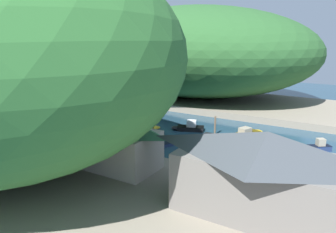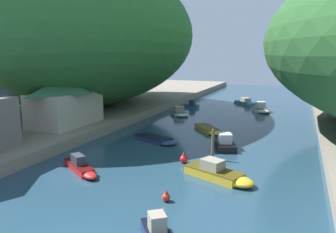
{
  "view_description": "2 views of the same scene",
  "coord_description": "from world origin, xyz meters",
  "px_view_note": "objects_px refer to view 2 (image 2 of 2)",
  "views": [
    {
      "loc": [
        -41.1,
        -0.07,
        14.77
      ],
      "look_at": [
        -2.48,
        23.29,
        3.19
      ],
      "focal_mm": 35.0,
      "sensor_mm": 36.0,
      "label": 1
    },
    {
      "loc": [
        9.51,
        -10.36,
        9.65
      ],
      "look_at": [
        -2.98,
        20.36,
        3.28
      ],
      "focal_mm": 35.0,
      "sensor_mm": 36.0,
      "label": 2
    }
  ],
  "objects_px": {
    "boathouse_shed": "(65,100)",
    "boat_near_quay": "(261,109)",
    "boat_yellow_tender": "(224,142)",
    "boat_cabin_cruiser": "(243,102)",
    "boat_open_rowboat": "(220,174)",
    "boat_red_skiff": "(191,105)",
    "boat_far_upstream": "(209,130)",
    "boat_mid_channel": "(180,113)",
    "channel_buoy_far": "(184,159)",
    "channel_buoy_near": "(166,197)",
    "boat_moored_right": "(155,230)",
    "boat_navy_launch": "(81,167)",
    "boat_white_cruiser": "(157,140)"
  },
  "relations": [
    {
      "from": "boat_yellow_tender",
      "to": "boat_cabin_cruiser",
      "type": "distance_m",
      "value": 31.32
    },
    {
      "from": "boathouse_shed",
      "to": "boat_mid_channel",
      "type": "distance_m",
      "value": 19.14
    },
    {
      "from": "boat_near_quay",
      "to": "channel_buoy_far",
      "type": "relative_size",
      "value": 4.57
    },
    {
      "from": "boat_open_rowboat",
      "to": "boat_red_skiff",
      "type": "relative_size",
      "value": 1.87
    },
    {
      "from": "boathouse_shed",
      "to": "boat_far_upstream",
      "type": "xyz_separation_m",
      "value": [
        15.8,
        7.8,
        -3.93
      ]
    },
    {
      "from": "boat_moored_right",
      "to": "channel_buoy_near",
      "type": "distance_m",
      "value": 4.46
    },
    {
      "from": "boat_open_rowboat",
      "to": "boat_cabin_cruiser",
      "type": "bearing_deg",
      "value": -150.68
    },
    {
      "from": "boat_yellow_tender",
      "to": "boat_red_skiff",
      "type": "relative_size",
      "value": 1.65
    },
    {
      "from": "boat_cabin_cruiser",
      "to": "boat_white_cruiser",
      "type": "distance_m",
      "value": 32.2
    },
    {
      "from": "boat_moored_right",
      "to": "boat_white_cruiser",
      "type": "bearing_deg",
      "value": 76.08
    },
    {
      "from": "boathouse_shed",
      "to": "boat_navy_launch",
      "type": "relative_size",
      "value": 1.81
    },
    {
      "from": "boat_moored_right",
      "to": "channel_buoy_far",
      "type": "height_order",
      "value": "boat_moored_right"
    },
    {
      "from": "boat_white_cruiser",
      "to": "boat_near_quay",
      "type": "xyz_separation_m",
      "value": [
        8.55,
        23.95,
        0.28
      ]
    },
    {
      "from": "boat_yellow_tender",
      "to": "boat_open_rowboat",
      "type": "bearing_deg",
      "value": -101.31
    },
    {
      "from": "channel_buoy_far",
      "to": "boat_far_upstream",
      "type": "bearing_deg",
      "value": 94.78
    },
    {
      "from": "boat_red_skiff",
      "to": "boat_open_rowboat",
      "type": "bearing_deg",
      "value": -144.92
    },
    {
      "from": "boat_moored_right",
      "to": "channel_buoy_far",
      "type": "relative_size",
      "value": 3.28
    },
    {
      "from": "channel_buoy_near",
      "to": "boat_far_upstream",
      "type": "bearing_deg",
      "value": 97.13
    },
    {
      "from": "boat_near_quay",
      "to": "boat_white_cruiser",
      "type": "bearing_deg",
      "value": 46.48
    },
    {
      "from": "boat_open_rowboat",
      "to": "boat_far_upstream",
      "type": "distance_m",
      "value": 16.06
    },
    {
      "from": "boat_navy_launch",
      "to": "boat_open_rowboat",
      "type": "bearing_deg",
      "value": 136.4
    },
    {
      "from": "boat_navy_launch",
      "to": "boat_near_quay",
      "type": "height_order",
      "value": "boat_near_quay"
    },
    {
      "from": "boat_far_upstream",
      "to": "boat_moored_right",
      "type": "bearing_deg",
      "value": 59.89
    },
    {
      "from": "boat_cabin_cruiser",
      "to": "boat_near_quay",
      "type": "xyz_separation_m",
      "value": [
        4.3,
        -7.97,
        0.1
      ]
    },
    {
      "from": "boat_moored_right",
      "to": "boathouse_shed",
      "type": "bearing_deg",
      "value": 101.45
    },
    {
      "from": "boat_cabin_cruiser",
      "to": "boat_navy_launch",
      "type": "bearing_deg",
      "value": -137.09
    },
    {
      "from": "boat_mid_channel",
      "to": "boat_red_skiff",
      "type": "xyz_separation_m",
      "value": [
        -0.92,
        8.34,
        0.01
      ]
    },
    {
      "from": "boathouse_shed",
      "to": "boat_moored_right",
      "type": "distance_m",
      "value": 26.1
    },
    {
      "from": "boat_mid_channel",
      "to": "channel_buoy_near",
      "type": "height_order",
      "value": "boat_mid_channel"
    },
    {
      "from": "boat_yellow_tender",
      "to": "boat_red_skiff",
      "type": "distance_m",
      "value": 25.99
    },
    {
      "from": "boat_yellow_tender",
      "to": "boat_open_rowboat",
      "type": "xyz_separation_m",
      "value": [
        1.74,
        -9.11,
        -0.02
      ]
    },
    {
      "from": "boat_navy_launch",
      "to": "boat_near_quay",
      "type": "bearing_deg",
      "value": -164.02
    },
    {
      "from": "boat_white_cruiser",
      "to": "channel_buoy_far",
      "type": "bearing_deg",
      "value": 65.55
    },
    {
      "from": "boat_yellow_tender",
      "to": "boat_near_quay",
      "type": "relative_size",
      "value": 1.11
    },
    {
      "from": "boathouse_shed",
      "to": "boat_near_quay",
      "type": "xyz_separation_m",
      "value": [
        20.25,
        24.84,
        -3.67
      ]
    },
    {
      "from": "boat_cabin_cruiser",
      "to": "channel_buoy_near",
      "type": "height_order",
      "value": "boat_cabin_cruiser"
    },
    {
      "from": "boat_navy_launch",
      "to": "boat_red_skiff",
      "type": "xyz_separation_m",
      "value": [
        -2.04,
        35.18,
        0.03
      ]
    },
    {
      "from": "boat_near_quay",
      "to": "boat_navy_launch",
      "type": "bearing_deg",
      "value": 49.37
    },
    {
      "from": "boat_open_rowboat",
      "to": "boat_moored_right",
      "type": "bearing_deg",
      "value": 15.0
    },
    {
      "from": "boat_red_skiff",
      "to": "boat_moored_right",
      "type": "distance_m",
      "value": 43.59
    },
    {
      "from": "boat_mid_channel",
      "to": "channel_buoy_far",
      "type": "distance_m",
      "value": 23.05
    },
    {
      "from": "boat_cabin_cruiser",
      "to": "boat_far_upstream",
      "type": "distance_m",
      "value": 25.01
    },
    {
      "from": "boat_red_skiff",
      "to": "boat_white_cruiser",
      "type": "bearing_deg",
      "value": -157.4
    },
    {
      "from": "boat_near_quay",
      "to": "boat_moored_right",
      "type": "relative_size",
      "value": 1.4
    },
    {
      "from": "boathouse_shed",
      "to": "boat_open_rowboat",
      "type": "xyz_separation_m",
      "value": [
        20.77,
        -7.47,
        -3.71
      ]
    },
    {
      "from": "boat_far_upstream",
      "to": "boat_near_quay",
      "type": "height_order",
      "value": "boat_near_quay"
    },
    {
      "from": "boat_far_upstream",
      "to": "boat_navy_launch",
      "type": "height_order",
      "value": "boat_navy_launch"
    },
    {
      "from": "boat_white_cruiser",
      "to": "boat_red_skiff",
      "type": "xyz_separation_m",
      "value": [
        -4.03,
        24.12,
        0.2
      ]
    },
    {
      "from": "boat_near_quay",
      "to": "boat_red_skiff",
      "type": "relative_size",
      "value": 1.48
    },
    {
      "from": "channel_buoy_near",
      "to": "boathouse_shed",
      "type": "bearing_deg",
      "value": 145.48
    }
  ]
}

